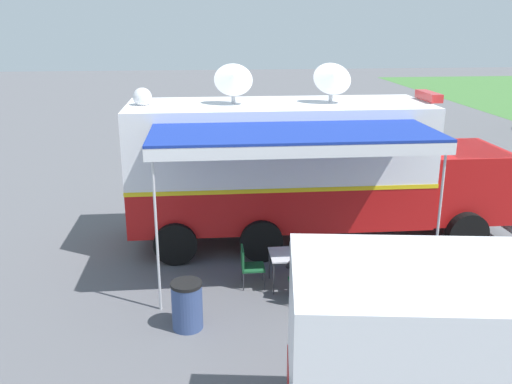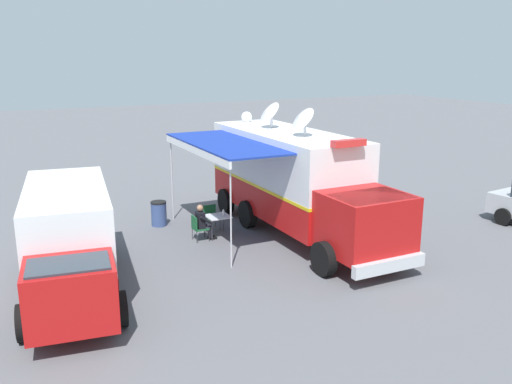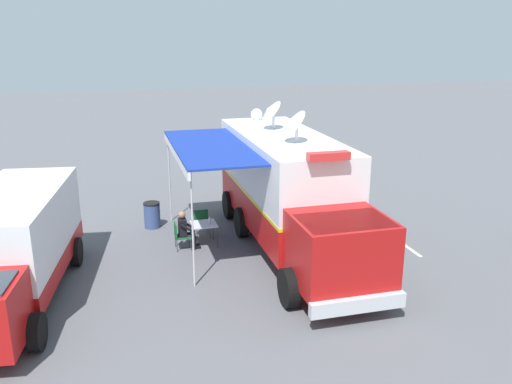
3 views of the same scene
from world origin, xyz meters
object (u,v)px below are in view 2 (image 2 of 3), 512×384
command_truck (295,179)px  support_truck (69,241)px  water_bottle (223,213)px  seated_responder (203,222)px  folding_chair_at_table (198,226)px  trash_bin (159,213)px  folding_table (218,217)px  folding_chair_beside_table (211,215)px

command_truck → support_truck: (7.77, 1.47, -0.56)m
water_bottle → seated_responder: bearing=5.1°
folding_chair_at_table → trash_bin: size_ratio=0.96×
folding_table → support_truck: support_truck is taller
command_truck → seated_responder: 3.50m
command_truck → support_truck: 7.93m
seated_responder → support_truck: support_truck is taller
command_truck → folding_chair_at_table: size_ratio=10.93×
folding_chair_beside_table → folding_table: bearing=84.6°
folding_chair_beside_table → support_truck: support_truck is taller
folding_chair_at_table → support_truck: (4.42, 2.19, 0.87)m
command_truck → folding_chair_at_table: 3.72m
command_truck → folding_table: size_ratio=11.80×
folding_chair_at_table → folding_table: bearing=-170.0°
trash_bin → command_truck: bearing=143.6°
folding_table → folding_chair_at_table: size_ratio=0.93×
folding_table → folding_chair_beside_table: size_ratio=0.93×
folding_table → folding_chair_at_table: (0.80, 0.14, -0.16)m
folding_chair_at_table → support_truck: size_ratio=0.12×
folding_chair_at_table → seated_responder: 0.23m
trash_bin → support_truck: 5.88m
folding_table → trash_bin: (1.46, -2.10, -0.22)m
seated_responder → trash_bin: 2.41m
folding_chair_at_table → trash_bin: trash_bin is taller
folding_chair_at_table → seated_responder: (-0.19, 0.00, 0.14)m
command_truck → seated_responder: size_ratio=7.61×
folding_chair_beside_table → support_truck: 6.24m
command_truck → trash_bin: command_truck is taller
folding_chair_at_table → folding_chair_beside_table: size_ratio=1.00×
folding_chair_at_table → water_bottle: bearing=-175.9°
water_bottle → folding_chair_at_table: size_ratio=0.26×
water_bottle → folding_chair_at_table: (0.98, 0.07, -0.32)m
folding_table → folding_chair_at_table: 0.83m
command_truck → seated_responder: (3.17, -0.72, -1.30)m
command_truck → folding_chair_beside_table: 3.33m
water_bottle → folding_chair_beside_table: size_ratio=0.26×
seated_responder → trash_bin: seated_responder is taller
command_truck → water_bottle: 2.74m
folding_chair_beside_table → seated_responder: size_ratio=0.70×
folding_table → water_bottle: 0.25m
command_truck → folding_table: command_truck is taller
water_bottle → seated_responder: 0.81m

